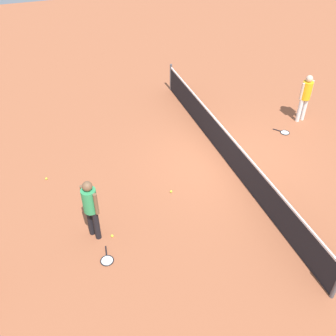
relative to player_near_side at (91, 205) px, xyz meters
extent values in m
plane|color=#9E5638|center=(-1.68, 4.34, -1.01)|extent=(40.00, 40.00, 0.00)
cylinder|color=#4C4C51|center=(-6.68, 4.34, -0.47)|extent=(0.09, 0.09, 1.07)
cube|color=black|center=(-1.68, 4.34, -0.55)|extent=(10.00, 0.02, 0.91)
cube|color=white|center=(-1.68, 4.34, -0.07)|extent=(10.00, 0.04, 0.06)
cylinder|color=black|center=(0.09, 0.06, -0.58)|extent=(0.19, 0.19, 0.85)
cylinder|color=black|center=(-0.09, -0.06, -0.58)|extent=(0.19, 0.19, 0.85)
cylinder|color=#339959|center=(0.00, 0.00, 0.15)|extent=(0.47, 0.47, 0.62)
cylinder|color=brown|center=(0.18, 0.11, 0.17)|extent=(0.12, 0.12, 0.58)
cylinder|color=brown|center=(-0.18, -0.11, 0.17)|extent=(0.12, 0.12, 0.58)
sphere|color=brown|center=(0.00, 0.00, 0.58)|extent=(0.32, 0.32, 0.23)
cylinder|color=white|center=(-2.94, 7.74, -0.58)|extent=(0.16, 0.16, 0.85)
cylinder|color=white|center=(-2.97, 7.95, -0.58)|extent=(0.16, 0.16, 0.85)
cylinder|color=yellow|center=(-2.95, 7.85, 0.15)|extent=(0.39, 0.39, 0.62)
cylinder|color=beige|center=(-2.92, 7.63, 0.17)|extent=(0.10, 0.10, 0.58)
cylinder|color=beige|center=(-2.99, 8.06, 0.17)|extent=(0.10, 0.10, 0.58)
sphere|color=beige|center=(-2.95, 7.85, 0.58)|extent=(0.26, 0.26, 0.23)
torus|color=black|center=(0.86, 0.10, -1.00)|extent=(0.35, 0.35, 0.02)
cylinder|color=silver|center=(0.86, 0.10, -1.00)|extent=(0.30, 0.30, 0.00)
cylinder|color=black|center=(0.57, 0.14, -0.99)|extent=(0.28, 0.07, 0.03)
torus|color=black|center=(-2.41, 6.91, -1.00)|extent=(0.44, 0.44, 0.02)
cylinder|color=silver|center=(-2.41, 6.91, -1.00)|extent=(0.38, 0.38, 0.00)
cylinder|color=black|center=(-2.63, 6.73, -0.99)|extent=(0.24, 0.20, 0.03)
sphere|color=#C6E033|center=(0.18, 0.37, -0.98)|extent=(0.07, 0.07, 0.07)
sphere|color=#C6E033|center=(-0.86, 2.27, -0.98)|extent=(0.07, 0.07, 0.07)
sphere|color=#C6E033|center=(-2.57, -0.93, -0.98)|extent=(0.07, 0.07, 0.07)
camera|label=1|loc=(6.53, -0.41, 6.08)|focal=40.91mm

